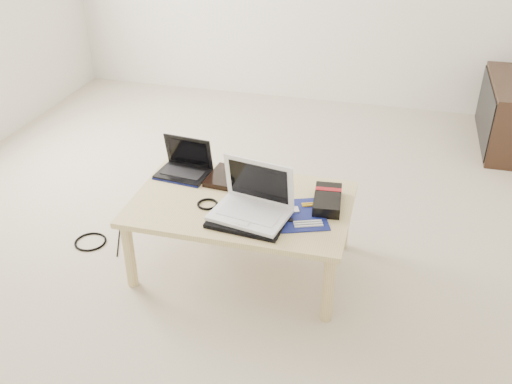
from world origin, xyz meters
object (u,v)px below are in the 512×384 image
(coffee_table, at_px, (242,210))
(netbook, at_px, (185,167))
(white_laptop, at_px, (253,203))
(gpu_box, at_px, (327,200))

(coffee_table, height_order, netbook, netbook)
(coffee_table, distance_m, white_laptop, 0.19)
(white_laptop, xyz_separation_m, gpu_box, (0.33, 0.19, -0.04))
(gpu_box, bearing_deg, coffee_table, -169.44)
(netbook, xyz_separation_m, white_laptop, (0.47, -0.32, 0.03))
(netbook, bearing_deg, coffee_table, -28.30)
(coffee_table, distance_m, gpu_box, 0.44)
(coffee_table, distance_m, netbook, 0.44)
(netbook, height_order, white_laptop, white_laptop)
(coffee_table, bearing_deg, gpu_box, 10.56)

